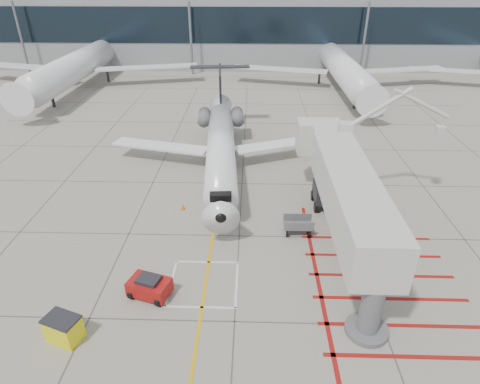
{
  "coord_description": "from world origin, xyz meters",
  "views": [
    {
      "loc": [
        0.76,
        -19.54,
        16.81
      ],
      "look_at": [
        0.0,
        6.0,
        2.5
      ],
      "focal_mm": 30.0,
      "sensor_mm": 36.0,
      "label": 1
    }
  ],
  "objects_px": {
    "regional_jet": "(221,142)",
    "pushback_tug": "(149,286)",
    "spill_bin": "(63,329)",
    "jet_bridge": "(349,203)"
  },
  "relations": [
    {
      "from": "pushback_tug",
      "to": "jet_bridge",
      "type": "bearing_deg",
      "value": 37.36
    },
    {
      "from": "pushback_tug",
      "to": "spill_bin",
      "type": "relative_size",
      "value": 1.39
    },
    {
      "from": "pushback_tug",
      "to": "spill_bin",
      "type": "distance_m",
      "value": 4.92
    },
    {
      "from": "regional_jet",
      "to": "spill_bin",
      "type": "relative_size",
      "value": 16.48
    },
    {
      "from": "regional_jet",
      "to": "pushback_tug",
      "type": "distance_m",
      "value": 15.57
    },
    {
      "from": "regional_jet",
      "to": "jet_bridge",
      "type": "distance_m",
      "value": 13.86
    },
    {
      "from": "jet_bridge",
      "to": "pushback_tug",
      "type": "height_order",
      "value": "jet_bridge"
    },
    {
      "from": "regional_jet",
      "to": "pushback_tug",
      "type": "height_order",
      "value": "regional_jet"
    },
    {
      "from": "regional_jet",
      "to": "pushback_tug",
      "type": "xyz_separation_m",
      "value": [
        -3.13,
        -14.96,
        -2.96
      ]
    },
    {
      "from": "regional_jet",
      "to": "spill_bin",
      "type": "height_order",
      "value": "regional_jet"
    }
  ]
}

